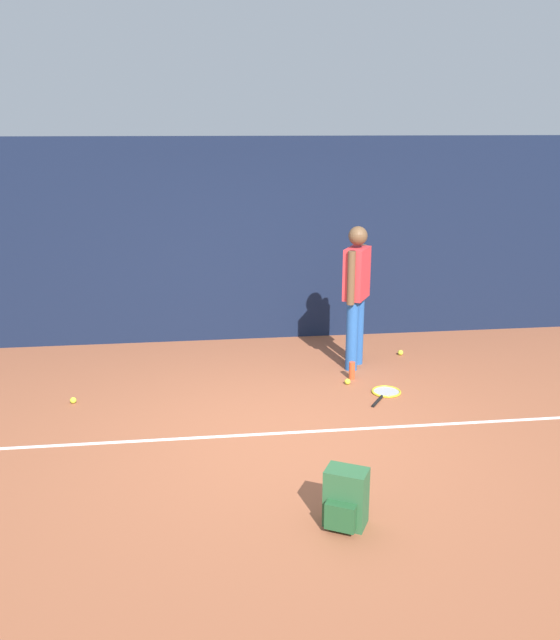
# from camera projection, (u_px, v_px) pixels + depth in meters

# --- Properties ---
(ground_plane) EXTENTS (12.00, 12.00, 0.00)m
(ground_plane) POSITION_uv_depth(u_px,v_px,m) (285.00, 432.00, 6.45)
(ground_plane) COLOR #9E5638
(back_fence) EXTENTS (10.00, 0.10, 2.68)m
(back_fence) POSITION_uv_depth(u_px,v_px,m) (256.00, 241.00, 8.93)
(back_fence) COLOR #141E38
(back_fence) RESTS_ON ground
(court_line) EXTENTS (9.00, 0.05, 0.00)m
(court_line) POSITION_uv_depth(u_px,v_px,m) (285.00, 433.00, 6.43)
(court_line) COLOR white
(court_line) RESTS_ON ground
(tennis_player) EXTENTS (0.39, 0.47, 1.70)m
(tennis_player) POSITION_uv_depth(u_px,v_px,m) (356.00, 289.00, 7.92)
(tennis_player) COLOR #2659A5
(tennis_player) RESTS_ON ground
(tennis_racket) EXTENTS (0.49, 0.61, 0.03)m
(tennis_racket) POSITION_uv_depth(u_px,v_px,m) (385.00, 393.00, 7.37)
(tennis_racket) COLOR black
(tennis_racket) RESTS_ON ground
(backpack) EXTENTS (0.36, 0.37, 0.44)m
(backpack) POSITION_uv_depth(u_px,v_px,m) (345.00, 499.00, 4.91)
(backpack) COLOR #2D6038
(backpack) RESTS_ON ground
(tennis_ball_near_player) EXTENTS (0.07, 0.07, 0.07)m
(tennis_ball_near_player) POSITION_uv_depth(u_px,v_px,m) (73.00, 400.00, 7.11)
(tennis_ball_near_player) COLOR #CCE033
(tennis_ball_near_player) RESTS_ON ground
(tennis_ball_by_fence) EXTENTS (0.07, 0.07, 0.07)m
(tennis_ball_by_fence) POSITION_uv_depth(u_px,v_px,m) (400.00, 353.00, 8.58)
(tennis_ball_by_fence) COLOR #CCE033
(tennis_ball_by_fence) RESTS_ON ground
(tennis_ball_mid_court) EXTENTS (0.07, 0.07, 0.07)m
(tennis_ball_mid_court) POSITION_uv_depth(u_px,v_px,m) (348.00, 382.00, 7.62)
(tennis_ball_mid_court) COLOR #CCE033
(tennis_ball_mid_court) RESTS_ON ground
(water_bottle) EXTENTS (0.07, 0.07, 0.20)m
(water_bottle) POSITION_uv_depth(u_px,v_px,m) (352.00, 370.00, 7.77)
(water_bottle) COLOR #D84C26
(water_bottle) RESTS_ON ground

